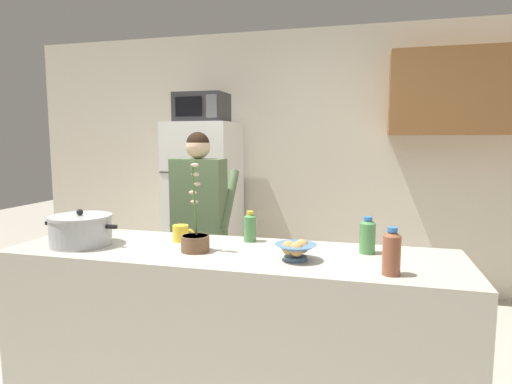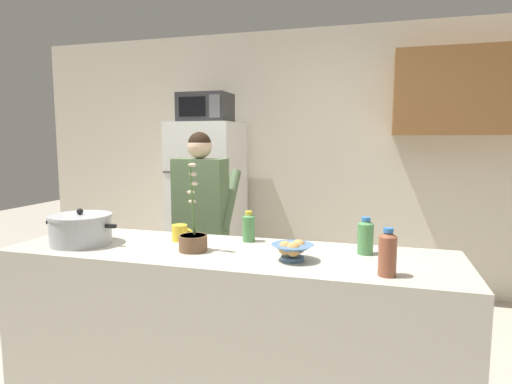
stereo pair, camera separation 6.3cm
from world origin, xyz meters
TOP-DOWN VIEW (x-y plane):
  - back_wall_unit at (0.27, 2.26)m, footprint 6.00×0.48m
  - kitchen_island at (0.00, 0.00)m, footprint 2.40×0.68m
  - refrigerator at (-0.88, 1.85)m, footprint 0.64×0.68m
  - microwave at (-0.88, 1.83)m, footprint 0.48×0.37m
  - person_near_pot at (-0.55, 0.92)m, footprint 0.48×0.41m
  - cooking_pot at (-0.85, -0.09)m, footprint 0.45×0.34m
  - coffee_mug at (-0.34, 0.13)m, footprint 0.13×0.09m
  - bread_bowl at (0.37, -0.09)m, footprint 0.21×0.21m
  - bottle_near_edge at (0.71, 0.13)m, footprint 0.08×0.08m
  - bottle_mid_counter at (0.81, -0.21)m, footprint 0.08×0.08m
  - bottle_far_corner at (0.05, 0.23)m, footprint 0.07×0.07m
  - potted_orchid at (-0.17, -0.06)m, footprint 0.15×0.15m

SIDE VIEW (x-z plane):
  - kitchen_island at x=0.00m, z-range 0.00..0.92m
  - refrigerator at x=-0.88m, z-range 0.00..1.67m
  - person_near_pot at x=-0.55m, z-range 0.18..1.75m
  - coffee_mug at x=-0.34m, z-range 0.92..1.02m
  - bread_bowl at x=0.37m, z-range 0.92..1.02m
  - potted_orchid at x=-0.17m, z-range 0.75..1.23m
  - cooking_pot at x=-0.85m, z-range 0.90..1.11m
  - bottle_far_corner at x=0.05m, z-range 0.92..1.10m
  - bottle_near_edge at x=0.71m, z-range 0.92..1.11m
  - bottle_mid_counter at x=0.81m, z-range 0.92..1.13m
  - back_wall_unit at x=0.27m, z-range 0.10..2.70m
  - microwave at x=-0.88m, z-range 1.67..1.95m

